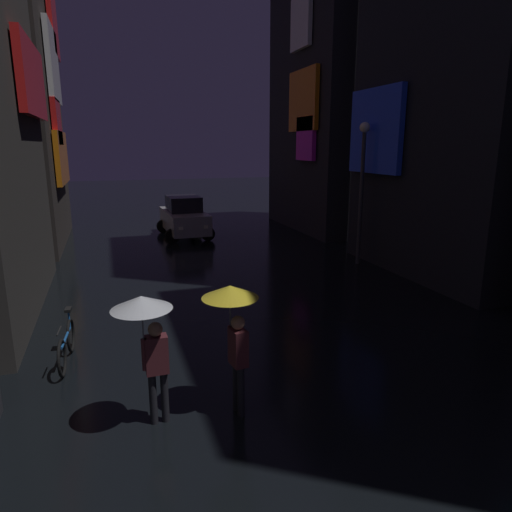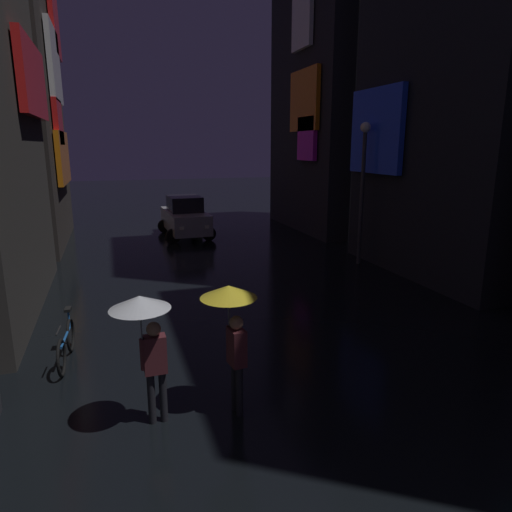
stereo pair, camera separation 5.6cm
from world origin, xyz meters
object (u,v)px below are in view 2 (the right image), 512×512
(bicycle_parked_at_storefront, at_px, (66,344))
(car_distant, at_px, (185,217))
(streetlamp_right_far, at_px, (363,176))
(pedestrian_midstreet_centre_yellow, at_px, (231,314))
(pedestrian_far_right_clear, at_px, (145,324))

(bicycle_parked_at_storefront, height_order, car_distant, car_distant)
(bicycle_parked_at_storefront, relative_size, streetlamp_right_far, 0.36)
(car_distant, distance_m, streetlamp_right_far, 9.10)
(car_distant, xyz_separation_m, streetlamp_right_far, (5.22, -7.10, 2.25))
(pedestrian_midstreet_centre_yellow, bearing_deg, car_distant, 83.67)
(pedestrian_far_right_clear, xyz_separation_m, car_distant, (2.98, 14.94, -0.74))
(pedestrian_far_right_clear, distance_m, pedestrian_midstreet_centre_yellow, 1.32)
(pedestrian_far_right_clear, xyz_separation_m, streetlamp_right_far, (8.20, 7.84, 1.51))
(pedestrian_far_right_clear, distance_m, streetlamp_right_far, 11.44)
(bicycle_parked_at_storefront, height_order, streetlamp_right_far, streetlamp_right_far)
(pedestrian_midstreet_centre_yellow, height_order, car_distant, pedestrian_midstreet_centre_yellow)
(bicycle_parked_at_storefront, xyz_separation_m, streetlamp_right_far, (9.60, 5.18, 2.79))
(pedestrian_far_right_clear, distance_m, car_distant, 15.25)
(car_distant, bearing_deg, pedestrian_far_right_clear, -101.27)
(pedestrian_far_right_clear, xyz_separation_m, bicycle_parked_at_storefront, (-1.40, 2.66, -1.28))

